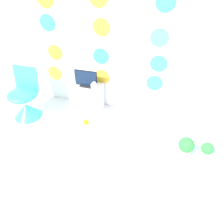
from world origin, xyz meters
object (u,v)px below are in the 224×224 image
chair (25,102)px  tv (86,79)px  bathtub (89,143)px  vase (94,88)px  potted_plant_left (186,146)px  potted_plant_right (207,151)px

chair → tv: size_ratio=2.19×
bathtub → chair: 1.43m
bathtub → chair: (-1.30, 0.57, 0.02)m
chair → vase: chair is taller
chair → vase: bearing=16.0°
bathtub → potted_plant_left: (1.15, -0.09, 0.36)m
potted_plant_left → potted_plant_right: (0.21, -0.00, -0.01)m
chair → potted_plant_left: size_ratio=3.80×
tv → chair: bearing=-154.9°
potted_plant_right → tv: bearing=148.0°
vase → potted_plant_left: (1.37, -0.98, 0.08)m
chair → bathtub: bearing=-23.8°
vase → potted_plant_left: bearing=-35.6°
potted_plant_left → tv: bearing=144.7°
tv → potted_plant_left: size_ratio=1.74×
tv → vase: (0.18, -0.12, -0.05)m
bathtub → potted_plant_right: (1.36, -0.10, 0.34)m
chair → vase: size_ratio=5.14×
vase → potted_plant_right: potted_plant_right is taller
potted_plant_left → chair: bearing=164.8°
chair → potted_plant_right: (2.66, -0.67, 0.32)m
potted_plant_left → potted_plant_right: potted_plant_left is taller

